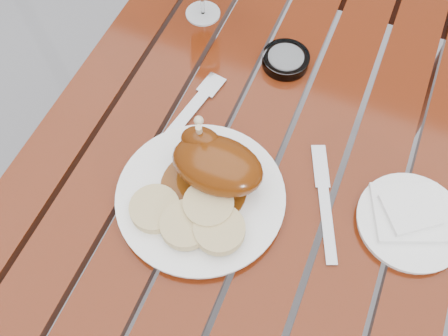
# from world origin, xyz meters

# --- Properties ---
(ground) EXTENTS (60.00, 60.00, 0.00)m
(ground) POSITION_xyz_m (0.00, 0.00, 0.00)
(ground) COLOR slate
(ground) RESTS_ON ground
(table) EXTENTS (0.80, 1.20, 0.75)m
(table) POSITION_xyz_m (0.00, 0.00, 0.38)
(table) COLOR #5F1B0B
(table) RESTS_ON ground
(dinner_plate) EXTENTS (0.36, 0.36, 0.02)m
(dinner_plate) POSITION_xyz_m (-0.04, -0.16, 0.76)
(dinner_plate) COLOR white
(dinner_plate) RESTS_ON table
(roast_duck) EXTENTS (0.17, 0.16, 0.12)m
(roast_duck) POSITION_xyz_m (-0.03, -0.12, 0.81)
(roast_duck) COLOR #5E2C0A
(roast_duck) RESTS_ON dinner_plate
(bread_dumplings) EXTENTS (0.20, 0.13, 0.03)m
(bread_dumplings) POSITION_xyz_m (-0.04, -0.21, 0.79)
(bread_dumplings) COLOR #D1B87F
(bread_dumplings) RESTS_ON dinner_plate
(side_plate) EXTENTS (0.19, 0.19, 0.02)m
(side_plate) POSITION_xyz_m (0.31, -0.07, 0.76)
(side_plate) COLOR white
(side_plate) RESTS_ON table
(napkin) EXTENTS (0.15, 0.15, 0.01)m
(napkin) POSITION_xyz_m (0.30, -0.06, 0.77)
(napkin) COLOR white
(napkin) RESTS_ON side_plate
(ashtray) EXTENTS (0.12, 0.12, 0.02)m
(ashtray) POSITION_xyz_m (-0.01, 0.20, 0.76)
(ashtray) COLOR #B2B7BC
(ashtray) RESTS_ON table
(fork) EXTENTS (0.06, 0.20, 0.01)m
(fork) POSITION_xyz_m (-0.14, -0.00, 0.75)
(fork) COLOR gray
(fork) RESTS_ON table
(knife) EXTENTS (0.09, 0.19, 0.01)m
(knife) POSITION_xyz_m (0.17, -0.10, 0.75)
(knife) COLOR gray
(knife) RESTS_ON table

